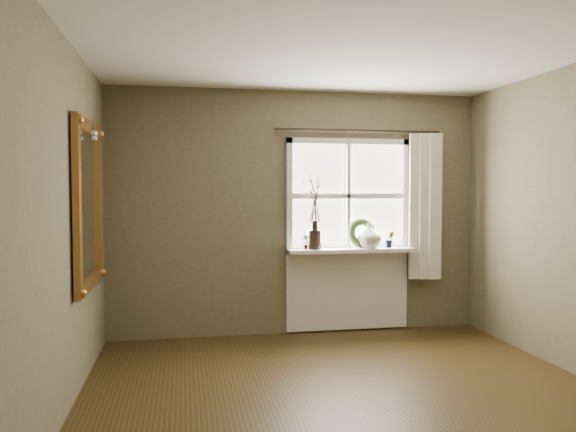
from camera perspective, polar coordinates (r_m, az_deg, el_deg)
The scene contains 15 objects.
floor at distance 4.13m, azimuth 7.63°, elevation -19.31°, with size 4.50×4.50×0.00m, color #362711.
ceiling at distance 3.98m, azimuth 7.87°, elevation 18.03°, with size 4.50×4.50×0.00m, color silver.
wall_back at distance 6.07m, azimuth 0.92°, elevation 0.34°, with size 4.00×0.10×2.60m, color brown.
wall_left at distance 3.74m, azimuth -23.58°, elevation -1.30°, with size 0.10×4.50×2.60m, color brown.
window_frame at distance 6.13m, azimuth 6.11°, elevation 2.03°, with size 1.36×0.06×1.24m.
window_sill at distance 6.05m, azimuth 6.37°, elevation -3.47°, with size 1.36×0.26×0.04m, color white.
window_apron at distance 6.22m, azimuth 6.06°, elevation -7.40°, with size 1.36×0.04×0.88m, color white.
dark_jug at distance 5.94m, azimuth 2.74°, elevation -2.40°, with size 0.14×0.14×0.20m, color black.
cream_vase at distance 6.10m, azimuth 8.27°, elevation -1.96°, with size 0.26×0.26×0.27m, color beige.
wreath at distance 6.12m, azimuth 7.53°, elevation -2.07°, with size 0.32×0.32×0.08m, color #2C461F.
potted_plant_left at distance 5.92m, azimuth 1.81°, elevation -2.63°, with size 0.08×0.06×0.16m, color #2C461F.
potted_plant_right at distance 6.19m, azimuth 10.30°, elevation -2.35°, with size 0.10×0.08×0.18m, color #2C461F.
curtain at distance 6.33m, azimuth 13.67°, elevation 0.95°, with size 0.36×0.12×1.59m, color beige.
curtain_rod at distance 6.13m, azimuth 7.20°, elevation 8.58°, with size 0.03×0.03×1.84m, color black.
gilt_mirror at distance 4.82m, azimuth -19.61°, elevation 1.11°, with size 0.10×1.14×1.35m.
Camera 1 is at (-1.20, -3.64, 1.54)m, focal length 35.00 mm.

